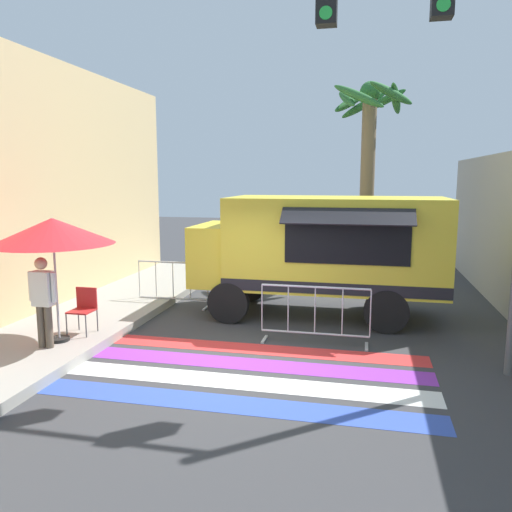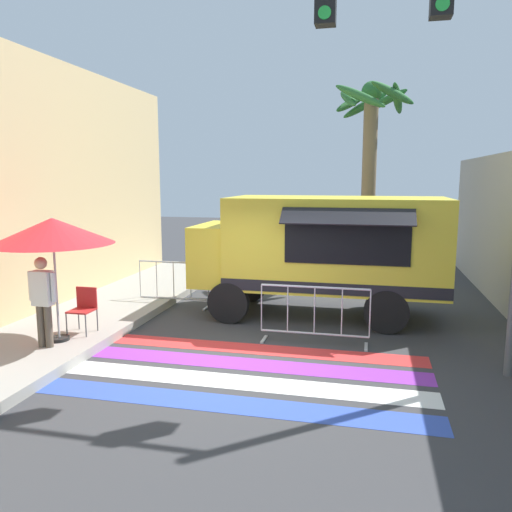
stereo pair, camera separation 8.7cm
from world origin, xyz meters
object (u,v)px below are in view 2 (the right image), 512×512
(folding_chair, at_px, (84,306))
(vendor_person, at_px, (43,297))
(palm_tree, at_px, (370,148))
(barricade_front, at_px, (314,315))
(food_truck, at_px, (317,246))
(barricade_side, at_px, (174,284))
(patio_umbrella, at_px, (53,231))
(traffic_signal_pole, at_px, (447,59))

(folding_chair, xyz_separation_m, vendor_person, (-0.19, -0.94, 0.38))
(vendor_person, bearing_deg, palm_tree, 57.87)
(folding_chair, xyz_separation_m, barricade_front, (4.33, 0.78, -0.14))
(food_truck, distance_m, barricade_side, 3.62)
(patio_umbrella, bearing_deg, traffic_signal_pole, 4.49)
(folding_chair, xyz_separation_m, palm_tree, (5.20, 7.06, 3.29))
(food_truck, relative_size, traffic_signal_pole, 0.81)
(vendor_person, bearing_deg, food_truck, 42.48)
(vendor_person, distance_m, palm_tree, 10.07)
(traffic_signal_pole, xyz_separation_m, vendor_person, (-6.51, -0.87, -3.78))
(traffic_signal_pole, xyz_separation_m, barricade_side, (-5.65, 2.89, -4.31))
(food_truck, bearing_deg, barricade_side, 179.20)
(folding_chair, bearing_deg, food_truck, 16.70)
(barricade_front, height_order, barricade_side, same)
(traffic_signal_pole, distance_m, folding_chair, 7.57)
(vendor_person, height_order, barricade_front, vendor_person)
(food_truck, bearing_deg, folding_chair, -146.16)
(food_truck, height_order, traffic_signal_pole, traffic_signal_pole)
(food_truck, height_order, vendor_person, food_truck)
(barricade_side, bearing_deg, vendor_person, -102.90)
(vendor_person, height_order, barricade_side, vendor_person)
(food_truck, distance_m, vendor_person, 5.73)
(vendor_person, relative_size, barricade_side, 0.89)
(barricade_front, xyz_separation_m, palm_tree, (0.88, 6.28, 3.42))
(vendor_person, relative_size, barricade_front, 0.78)
(traffic_signal_pole, xyz_separation_m, barricade_front, (-2.00, 0.85, -4.30))
(food_truck, xyz_separation_m, patio_umbrella, (-4.31, -3.35, 0.57))
(barricade_front, bearing_deg, traffic_signal_pole, -23.01)
(traffic_signal_pole, bearing_deg, barricade_side, 152.93)
(barricade_side, bearing_deg, food_truck, -0.80)
(patio_umbrella, bearing_deg, barricade_side, 76.04)
(palm_tree, bearing_deg, barricade_side, -136.91)
(patio_umbrella, distance_m, barricade_front, 4.97)
(vendor_person, bearing_deg, folding_chair, 80.55)
(patio_umbrella, height_order, folding_chair, patio_umbrella)
(palm_tree, bearing_deg, folding_chair, -126.39)
(food_truck, xyz_separation_m, barricade_front, (0.19, -1.99, -1.05))
(vendor_person, bearing_deg, patio_umbrella, 89.26)
(traffic_signal_pole, xyz_separation_m, palm_tree, (-1.12, 7.13, -0.88))
(traffic_signal_pole, relative_size, patio_umbrella, 3.03)
(folding_chair, height_order, palm_tree, palm_tree)
(food_truck, relative_size, barricade_front, 2.68)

